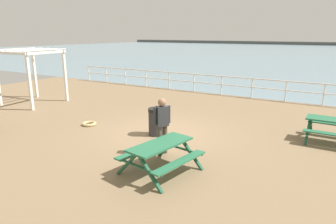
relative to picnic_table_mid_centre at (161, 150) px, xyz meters
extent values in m
cube|color=#846B4C|center=(-1.59, 2.61, -0.68)|extent=(30.00, 24.00, 0.20)
cube|color=gray|center=(-1.59, 55.36, -0.58)|extent=(142.00, 90.00, 0.01)
cube|color=#4C4C47|center=(-1.59, 98.36, -0.58)|extent=(142.00, 6.00, 1.80)
cube|color=white|center=(-1.59, 10.36, 0.47)|extent=(23.00, 0.06, 0.06)
cube|color=white|center=(-1.59, 10.36, -0.01)|extent=(23.00, 0.05, 0.05)
cylinder|color=white|center=(-13.09, 10.36, -0.06)|extent=(0.07, 0.07, 1.05)
cylinder|color=white|center=(-11.33, 10.36, -0.06)|extent=(0.07, 0.07, 1.05)
cylinder|color=white|center=(-9.56, 10.36, -0.06)|extent=(0.07, 0.07, 1.05)
cylinder|color=white|center=(-7.79, 10.36, -0.06)|extent=(0.07, 0.07, 1.05)
cylinder|color=white|center=(-6.02, 10.36, -0.06)|extent=(0.07, 0.07, 1.05)
cylinder|color=white|center=(-4.25, 10.36, -0.06)|extent=(0.07, 0.07, 1.05)
cylinder|color=white|center=(-2.48, 10.36, -0.06)|extent=(0.07, 0.07, 1.05)
cylinder|color=white|center=(-0.71, 10.36, -0.06)|extent=(0.07, 0.07, 1.05)
cylinder|color=white|center=(1.06, 10.36, -0.06)|extent=(0.07, 0.07, 1.05)
cylinder|color=white|center=(2.83, 10.36, -0.06)|extent=(0.07, 0.07, 1.05)
cube|color=#286B47|center=(3.67, 4.12, -0.13)|extent=(1.80, 0.27, 0.04)
cube|color=#1E5035|center=(2.89, 5.11, -0.21)|extent=(0.08, 0.79, 0.79)
cube|color=#1E5035|center=(2.89, 4.36, -0.21)|extent=(0.08, 0.79, 0.79)
cube|color=#1E5035|center=(2.89, 4.74, -0.16)|extent=(0.07, 1.50, 0.04)
cube|color=#286B47|center=(0.00, 0.00, 0.17)|extent=(0.99, 1.89, 0.05)
cube|color=#286B47|center=(-0.61, 0.10, -0.13)|extent=(0.56, 1.82, 0.04)
cube|color=#286B47|center=(0.61, -0.10, -0.13)|extent=(0.56, 1.82, 0.04)
cube|color=#1E5035|center=(-0.24, 0.83, -0.21)|extent=(0.79, 0.21, 0.79)
cube|color=#1E5035|center=(0.50, 0.71, -0.21)|extent=(0.79, 0.21, 0.79)
cube|color=#1E5035|center=(0.13, 0.77, -0.16)|extent=(1.49, 0.31, 0.04)
cube|color=#1E5035|center=(-0.50, -0.71, -0.21)|extent=(0.79, 0.21, 0.79)
cube|color=#1E5035|center=(0.24, -0.83, -0.21)|extent=(0.79, 0.21, 0.79)
cube|color=#1E5035|center=(-0.13, -0.77, -0.16)|extent=(1.49, 0.31, 0.04)
cylinder|color=#4C4233|center=(-0.58, 1.15, -0.16)|extent=(0.14, 0.14, 0.85)
cylinder|color=#4C4233|center=(-0.68, 0.99, -0.16)|extent=(0.14, 0.14, 0.85)
cube|color=#333338|center=(-0.63, 1.07, 0.56)|extent=(0.37, 0.40, 0.58)
cylinder|color=#333338|center=(-0.51, 1.25, 0.58)|extent=(0.09, 0.09, 0.52)
cylinder|color=#333338|center=(-0.75, 0.88, 0.58)|extent=(0.09, 0.09, 0.52)
sphere|color=#9E7051|center=(-0.63, 1.07, 0.96)|extent=(0.23, 0.23, 0.23)
cube|color=white|center=(-8.74, 4.53, 0.67)|extent=(0.12, 0.12, 2.50)
cube|color=white|center=(-8.53, 2.34, 0.67)|extent=(0.12, 0.12, 2.50)
cube|color=white|center=(-10.93, 4.32, 0.67)|extent=(0.12, 0.12, 2.50)
cube|color=white|center=(-8.64, 3.43, 1.98)|extent=(0.35, 2.44, 0.12)
cube|color=white|center=(-10.83, 3.22, 1.98)|extent=(0.35, 2.44, 0.12)
cube|color=white|center=(-9.84, 4.42, 1.98)|extent=(2.44, 0.35, 0.12)
cube|color=white|center=(-9.63, 2.23, 1.98)|extent=(2.44, 0.35, 0.12)
cube|color=white|center=(-10.83, 3.22, 2.10)|extent=(0.33, 2.56, 0.04)
cube|color=white|center=(-10.28, 3.28, 2.10)|extent=(0.33, 2.56, 0.04)
cube|color=white|center=(-9.73, 3.33, 2.10)|extent=(0.33, 2.56, 0.04)
cube|color=white|center=(-9.18, 3.38, 2.10)|extent=(0.33, 2.56, 0.04)
cube|color=white|center=(-8.64, 3.43, 2.10)|extent=(0.33, 2.56, 0.04)
cylinder|color=#2D2D33|center=(-1.71, 2.38, -0.16)|extent=(0.52, 0.52, 0.85)
cylinder|color=black|center=(-1.71, 2.38, 0.32)|extent=(0.55, 0.55, 0.10)
torus|color=tan|center=(-4.55, 1.98, -0.53)|extent=(0.55, 0.55, 0.11)
camera|label=1|loc=(3.86, -5.98, 2.86)|focal=32.34mm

